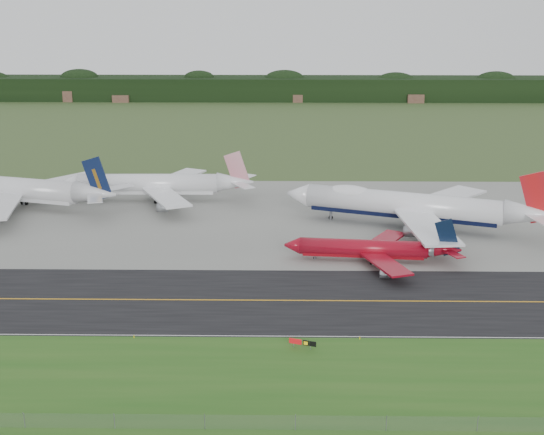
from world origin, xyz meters
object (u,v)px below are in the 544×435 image
Objects in this scene: taxiway_sign at (302,342)px; jet_ba_747 at (412,206)px; jet_navy_gold at (15,189)px; jet_red_737 at (373,249)px; jet_star_tail at (158,184)px.

jet_ba_747 is at bearing 66.81° from taxiway_sign.
jet_navy_gold is 13.65× the size of taxiway_sign.
jet_ba_747 reaches higher than jet_navy_gold.
jet_ba_747 is 14.74× the size of taxiway_sign.
jet_red_737 is at bearing 68.99° from taxiway_sign.
jet_red_737 is 44.92m from taxiway_sign.
jet_star_tail is (-66.23, 24.49, -0.98)m from jet_ba_747.
jet_navy_gold is (-103.27, 16.68, -0.55)m from jet_ba_747.
jet_navy_gold is 111.78m from taxiway_sign.
jet_star_tail is at bearing 112.67° from taxiway_sign.
jet_ba_747 reaches higher than jet_red_737.
taxiway_sign is at bearing -113.19° from jet_ba_747.
jet_red_737 is 0.71× the size of jet_star_tail.
jet_ba_747 is 1.21× the size of jet_star_tail.
jet_ba_747 is 1.71× the size of jet_red_737.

